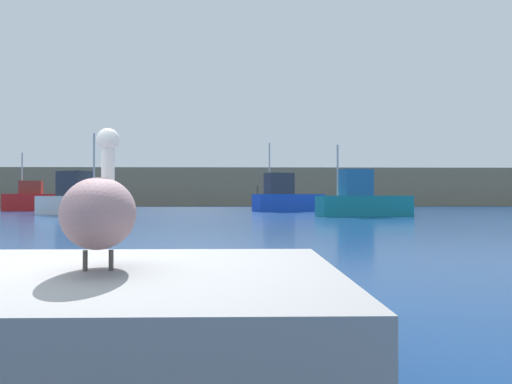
% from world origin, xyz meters
% --- Properties ---
extents(hillside_backdrop, '(140.00, 14.14, 5.34)m').
position_xyz_m(hillside_backdrop, '(0.00, 73.08, 2.67)').
color(hillside_backdrop, '#7F755B').
rests_on(hillside_backdrop, ground).
extents(pier_dock, '(2.99, 2.53, 0.67)m').
position_xyz_m(pier_dock, '(0.79, -0.33, 0.34)').
color(pier_dock, gray).
rests_on(pier_dock, ground).
extents(pelican, '(0.55, 1.20, 0.93)m').
position_xyz_m(pelican, '(0.79, -0.31, 1.04)').
color(pelican, gray).
rests_on(pelican, pier_dock).
extents(fishing_boat_white, '(5.70, 4.00, 5.34)m').
position_xyz_m(fishing_boat_white, '(-9.60, 30.19, 1.06)').
color(fishing_boat_white, white).
rests_on(fishing_boat_white, ground).
extents(fishing_boat_teal, '(6.07, 2.83, 4.34)m').
position_xyz_m(fishing_boat_teal, '(8.89, 27.23, 0.99)').
color(fishing_boat_teal, teal).
rests_on(fishing_boat_teal, ground).
extents(fishing_boat_blue, '(6.23, 3.94, 5.66)m').
position_xyz_m(fishing_boat_blue, '(5.14, 38.48, 1.14)').
color(fishing_boat_blue, blue).
rests_on(fishing_boat_blue, ground).
extents(fishing_boat_red, '(7.52, 3.51, 5.08)m').
position_xyz_m(fishing_boat_red, '(-15.85, 41.32, 0.90)').
color(fishing_boat_red, red).
rests_on(fishing_boat_red, ground).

